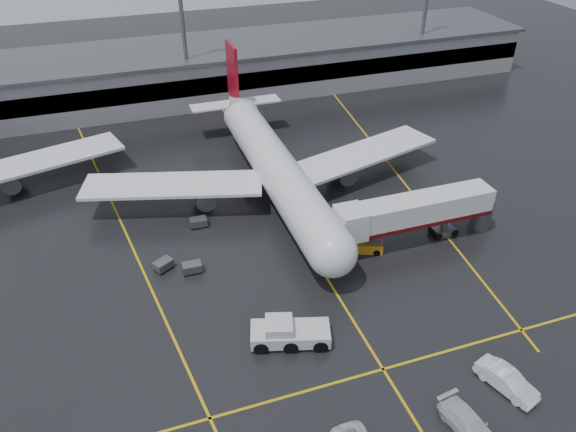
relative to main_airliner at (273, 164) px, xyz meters
name	(u,v)px	position (x,y,z in m)	size (l,w,h in m)	color
ground	(298,232)	(0.00, -9.70, -4.21)	(220.00, 220.00, 0.00)	black
apron_line_centre	(298,232)	(0.00, -9.70, -4.20)	(0.25, 90.00, 0.02)	gold
apron_line_stop	(383,369)	(0.00, -31.70, -4.20)	(60.00, 0.25, 0.02)	gold
apron_line_left	(119,218)	(-20.00, 0.30, -4.20)	(0.25, 70.00, 0.02)	gold
apron_line_right	(394,169)	(18.00, 0.30, -4.20)	(0.25, 70.00, 0.02)	gold
terminal	(210,69)	(0.00, 38.23, 0.11)	(122.00, 19.00, 8.60)	gray
light_mast_mid	(182,23)	(-5.00, 32.30, 10.27)	(3.00, 1.20, 25.45)	#595B60
light_mast_right	(426,1)	(40.00, 32.30, 10.27)	(3.00, 1.20, 25.45)	#595B60
main_airliner	(273,164)	(0.00, 0.00, 0.00)	(48.80, 45.60, 14.10)	silver
jet_bridge	(416,213)	(11.87, -15.70, -0.28)	(19.90, 3.40, 6.05)	silver
pushback_tractor	(288,333)	(-6.84, -25.83, -3.18)	(7.80, 4.94, 2.60)	silver
belt_loader	(365,246)	(5.91, -15.55, -3.60)	(4.25, 3.09, 2.48)	orange
service_van_b	(470,426)	(3.41, -39.51, -3.37)	(2.36, 5.79, 1.68)	silver
service_van_c	(507,381)	(8.86, -36.82, -3.31)	(1.91, 5.48, 1.80)	white
baggage_cart_a	(192,267)	(-13.35, -12.97, -3.58)	(2.03, 1.34, 1.12)	#595B60
baggage_cart_b	(163,265)	(-16.20, -11.49, -3.58)	(2.38, 2.15, 1.12)	#595B60
baggage_cart_c	(198,222)	(-11.01, -4.67, -3.58)	(2.04, 1.36, 1.12)	#595B60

